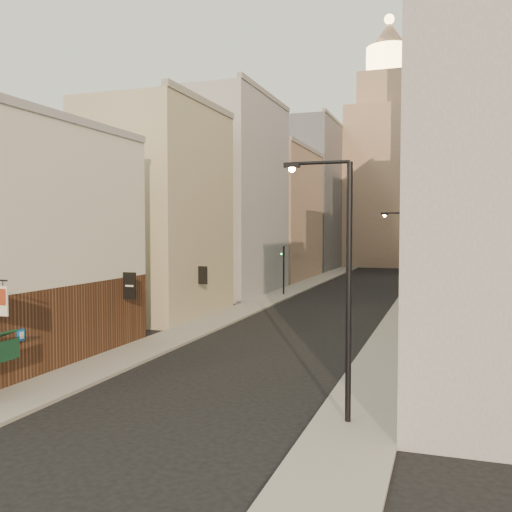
# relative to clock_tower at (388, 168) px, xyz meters

# --- Properties ---
(ground) EXTENTS (360.00, 360.00, 0.00)m
(ground) POSITION_rel_clock_tower_xyz_m (1.00, -92.00, -17.63)
(ground) COLOR black
(ground) RESTS_ON ground
(sidewalk_left) EXTENTS (3.00, 140.00, 0.15)m
(sidewalk_left) POSITION_rel_clock_tower_xyz_m (-5.50, -37.00, -17.56)
(sidewalk_left) COLOR gray
(sidewalk_left) RESTS_ON ground
(sidewalk_right) EXTENTS (3.00, 140.00, 0.15)m
(sidewalk_right) POSITION_rel_clock_tower_xyz_m (7.50, -37.00, -17.56)
(sidewalk_right) COLOR gray
(sidewalk_right) RESTS_ON ground
(near_building_left) EXTENTS (8.30, 23.04, 12.30)m
(near_building_left) POSITION_rel_clock_tower_xyz_m (-9.99, -83.00, -11.61)
(near_building_left) COLOR brown
(near_building_left) RESTS_ON ground
(left_bldg_beige) EXTENTS (8.00, 12.00, 16.00)m
(left_bldg_beige) POSITION_rel_clock_tower_xyz_m (-11.00, -66.00, -9.63)
(left_bldg_beige) COLOR tan
(left_bldg_beige) RESTS_ON ground
(left_bldg_grey) EXTENTS (8.00, 16.00, 20.00)m
(left_bldg_grey) POSITION_rel_clock_tower_xyz_m (-11.00, -50.00, -7.63)
(left_bldg_grey) COLOR gray
(left_bldg_grey) RESTS_ON ground
(left_bldg_tan) EXTENTS (8.00, 18.00, 17.00)m
(left_bldg_tan) POSITION_rel_clock_tower_xyz_m (-11.00, -32.00, -9.13)
(left_bldg_tan) COLOR #9E7D65
(left_bldg_tan) RESTS_ON ground
(left_bldg_wingrid) EXTENTS (8.00, 20.00, 24.00)m
(left_bldg_wingrid) POSITION_rel_clock_tower_xyz_m (-11.00, -12.00, -5.63)
(left_bldg_wingrid) COLOR gray
(left_bldg_wingrid) RESTS_ON ground
(right_bldg_beige) EXTENTS (8.00, 16.00, 20.00)m
(right_bldg_beige) POSITION_rel_clock_tower_xyz_m (13.00, -62.00, -7.63)
(right_bldg_beige) COLOR tan
(right_bldg_beige) RESTS_ON ground
(right_bldg_wingrid) EXTENTS (8.00, 20.00, 26.00)m
(right_bldg_wingrid) POSITION_rel_clock_tower_xyz_m (13.00, -42.00, -4.63)
(right_bldg_wingrid) COLOR gray
(right_bldg_wingrid) RESTS_ON ground
(highrise) EXTENTS (21.00, 23.00, 51.20)m
(highrise) POSITION_rel_clock_tower_xyz_m (19.00, -14.00, 8.02)
(highrise) COLOR gray
(highrise) RESTS_ON ground
(clock_tower) EXTENTS (14.00, 14.00, 44.90)m
(clock_tower) POSITION_rel_clock_tower_xyz_m (0.00, 0.00, 0.00)
(clock_tower) COLOR #9E7D65
(clock_tower) RESTS_ON ground
(white_tower) EXTENTS (8.00, 8.00, 41.50)m
(white_tower) POSITION_rel_clock_tower_xyz_m (11.00, -14.00, 0.97)
(white_tower) COLOR silver
(white_tower) RESTS_ON ground
(streetlamp_near) EXTENTS (2.39, 0.26, 9.10)m
(streetlamp_near) POSITION_rel_clock_tower_xyz_m (6.97, -86.27, -12.44)
(streetlamp_near) COLOR black
(streetlamp_near) RESTS_ON ground
(streetlamp_mid) EXTENTS (2.04, 0.55, 7.85)m
(streetlamp_mid) POSITION_rel_clock_tower_xyz_m (7.89, -66.51, -13.15)
(streetlamp_mid) COLOR black
(streetlamp_mid) RESTS_ON ground
(traffic_light_left) EXTENTS (0.57, 0.48, 5.00)m
(traffic_light_left) POSITION_rel_clock_tower_xyz_m (-5.15, -50.61, -14.04)
(traffic_light_left) COLOR black
(traffic_light_left) RESTS_ON ground
(traffic_light_right) EXTENTS (0.75, 0.75, 5.00)m
(traffic_light_right) POSITION_rel_clock_tower_xyz_m (7.07, -50.56, -13.75)
(traffic_light_right) COLOR black
(traffic_light_right) RESTS_ON ground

